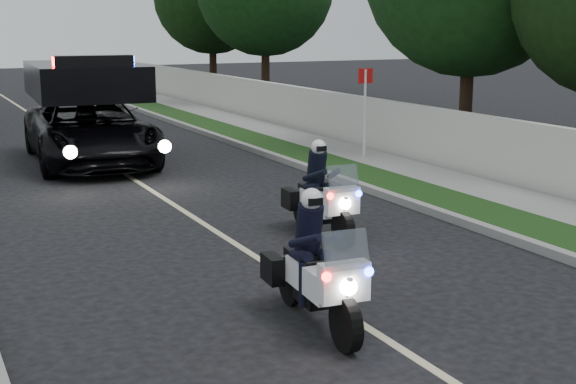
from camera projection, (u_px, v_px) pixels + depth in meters
name	position (u px, v px, depth m)	size (l,w,h in m)	color
ground	(352.00, 318.00, 9.56)	(120.00, 120.00, 0.00)	black
curb_right	(288.00, 161.00, 20.09)	(0.20, 60.00, 0.15)	gray
grass_verge	(312.00, 159.00, 20.39)	(1.20, 60.00, 0.16)	#193814
sidewalk_right	(355.00, 155.00, 20.96)	(1.40, 60.00, 0.16)	gray
property_wall	(388.00, 128.00, 21.25)	(0.22, 60.00, 1.50)	beige
lane_marking	(131.00, 178.00, 18.32)	(0.12, 50.00, 0.01)	#BFB78C
police_moto_left	(315.00, 325.00, 9.36)	(0.68, 1.94, 1.65)	white
police_moto_right	(321.00, 236.00, 13.28)	(0.67, 1.92, 1.64)	white
police_suv	(92.00, 163.00, 20.22)	(2.84, 6.12, 2.98)	black
sign_post	(364.00, 162.00, 20.42)	(0.39, 0.39, 2.49)	red
tree_right_b	(463.00, 152.00, 21.92)	(5.79, 5.79, 9.65)	#163E14
tree_right_d	(266.00, 105.00, 34.57)	(5.92, 5.92, 9.86)	#143D14
tree_right_e	(214.00, 96.00, 39.35)	(5.68, 5.68, 9.47)	#153410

